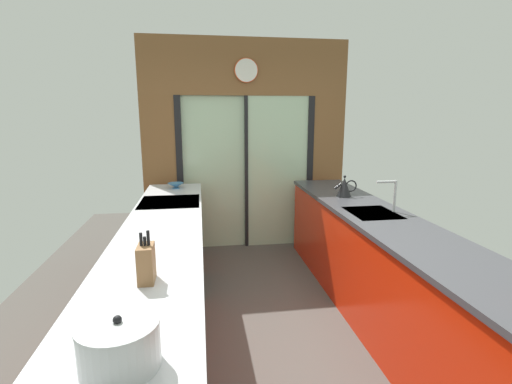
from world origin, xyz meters
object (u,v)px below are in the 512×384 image
at_px(oven_range, 172,246).
at_px(stock_pot, 119,345).
at_px(mixing_bowl, 176,185).
at_px(kettle, 345,187).
at_px(knife_block, 146,263).

distance_m(oven_range, stock_pot, 2.54).
relative_size(mixing_bowl, kettle, 0.75).
bearing_deg(kettle, oven_range, 178.86).
height_order(oven_range, mixing_bowl, mixing_bowl).
bearing_deg(mixing_bowl, oven_range, -91.57).
bearing_deg(oven_range, kettle, -1.14).
height_order(oven_range, stock_pot, stock_pot).
bearing_deg(oven_range, stock_pot, -89.57).
bearing_deg(mixing_bowl, stock_pot, -90.00).
distance_m(stock_pot, kettle, 3.03).
xyz_separation_m(mixing_bowl, knife_block, (0.00, -2.49, 0.07)).
xyz_separation_m(knife_block, stock_pot, (-0.00, -0.67, -0.02)).
distance_m(oven_range, kettle, 1.89).
height_order(mixing_bowl, knife_block, knife_block).
xyz_separation_m(oven_range, kettle, (1.80, -0.04, 0.57)).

